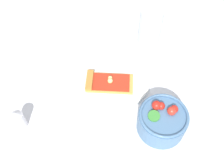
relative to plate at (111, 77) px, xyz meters
name	(u,v)px	position (x,y,z in m)	size (l,w,h in m)	color
ground_plane	(110,73)	(-0.01, -0.02, -0.01)	(2.40, 2.40, 0.00)	silver
plate	(111,77)	(0.00, 0.00, 0.00)	(0.26, 0.26, 0.01)	white
pizza_slice_main	(106,82)	(0.03, 0.02, 0.01)	(0.16, 0.15, 0.02)	gold
salad_bowl	(161,121)	(-0.01, 0.22, 0.03)	(0.14, 0.14, 0.09)	#4C7299
soda_glass	(150,27)	(-0.20, -0.05, 0.06)	(0.08, 0.08, 0.14)	silver
pepper_shaker	(19,119)	(0.30, -0.02, 0.03)	(0.03, 0.03, 0.07)	silver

